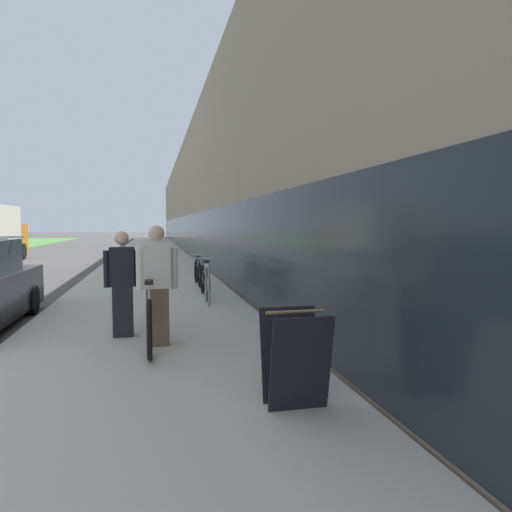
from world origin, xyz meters
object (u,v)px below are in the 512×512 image
object	(u,v)px
cruiser_bike_middle	(198,272)
person_bystander	(122,284)
tandem_bicycle	(150,311)
person_rider	(157,285)
bike_rack_hoop	(207,280)
sandwich_board_sign	(295,358)
cruiser_bike_nearest	(205,281)

from	to	relation	value
cruiser_bike_middle	person_bystander	bearing A→B (deg)	-106.48
person_bystander	cruiser_bike_middle	xyz separation A→B (m)	(1.67, 5.65, -0.44)
tandem_bicycle	person_bystander	distance (m)	0.61
tandem_bicycle	person_rider	world-z (taller)	person_rider
bike_rack_hoop	sandwich_board_sign	size ratio (longest dim) A/B	0.94
tandem_bicycle	person_rider	distance (m)	0.59
person_bystander	cruiser_bike_nearest	xyz separation A→B (m)	(1.63, 3.53, -0.42)
tandem_bicycle	cruiser_bike_middle	size ratio (longest dim) A/B	1.80
tandem_bicycle	bike_rack_hoop	size ratio (longest dim) A/B	3.49
tandem_bicycle	person_rider	bearing A→B (deg)	-74.26
person_rider	person_bystander	xyz separation A→B (m)	(-0.50, 0.63, -0.04)
cruiser_bike_nearest	cruiser_bike_middle	size ratio (longest dim) A/B	1.07
person_rider	cruiser_bike_middle	world-z (taller)	person_rider
cruiser_bike_nearest	sandwich_board_sign	world-z (taller)	sandwich_board_sign
person_bystander	sandwich_board_sign	size ratio (longest dim) A/B	1.76
person_rider	sandwich_board_sign	world-z (taller)	person_rider
person_bystander	sandwich_board_sign	world-z (taller)	person_bystander
person_rider	cruiser_bike_nearest	bearing A→B (deg)	74.85
tandem_bicycle	cruiser_bike_nearest	size ratio (longest dim) A/B	1.69
person_rider	sandwich_board_sign	distance (m)	2.78
bike_rack_hoop	cruiser_bike_middle	world-z (taller)	bike_rack_hoop
tandem_bicycle	sandwich_board_sign	world-z (taller)	tandem_bicycle
bike_rack_hoop	tandem_bicycle	bearing A→B (deg)	-113.22
sandwich_board_sign	person_rider	bearing A→B (deg)	116.23
person_bystander	person_rider	bearing A→B (deg)	-51.37
person_rider	cruiser_bike_nearest	world-z (taller)	person_rider
person_rider	sandwich_board_sign	bearing A→B (deg)	-63.77
tandem_bicycle	cruiser_bike_middle	distance (m)	6.04
person_bystander	cruiser_bike_nearest	distance (m)	3.92
tandem_bicycle	cruiser_bike_nearest	xyz separation A→B (m)	(1.24, 3.78, -0.03)
tandem_bicycle	cruiser_bike_middle	xyz separation A→B (m)	(1.28, 5.90, -0.05)
bike_rack_hoop	person_bystander	bearing A→B (deg)	-122.29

